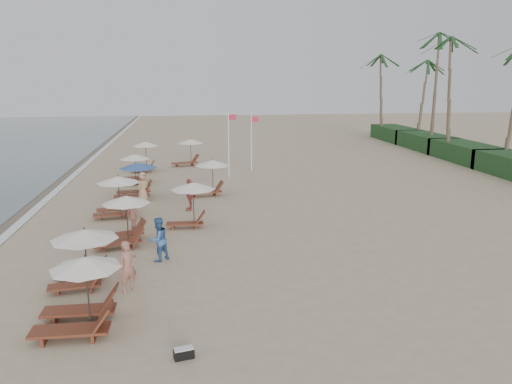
{
  "coord_description": "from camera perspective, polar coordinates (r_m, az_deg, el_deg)",
  "views": [
    {
      "loc": [
        -2.62,
        -18.34,
        7.28
      ],
      "look_at": [
        1.0,
        7.06,
        1.3
      ],
      "focal_mm": 34.52,
      "sensor_mm": 36.0,
      "label": 1
    }
  ],
  "objects": [
    {
      "name": "lounger_station_4",
      "position": [
        31.17,
        -13.89,
        1.24
      ],
      "size": [
        2.75,
        2.33,
        2.22
      ],
      "color": "brown",
      "rests_on": "ground"
    },
    {
      "name": "flag_pole_near",
      "position": [
        36.21,
        -3.14,
        5.83
      ],
      "size": [
        0.6,
        0.08,
        4.88
      ],
      "color": "silver",
      "rests_on": "ground"
    },
    {
      "name": "lounger_station_1",
      "position": [
        18.61,
        -19.65,
        -6.87
      ],
      "size": [
        2.54,
        2.36,
        2.09
      ],
      "color": "brown",
      "rests_on": "ground"
    },
    {
      "name": "ground",
      "position": [
        19.91,
        0.01,
        -8.33
      ],
      "size": [
        160.0,
        160.0,
        0.0
      ],
      "primitive_type": "plane",
      "color": "tan",
      "rests_on": "ground"
    },
    {
      "name": "beachgoer_near",
      "position": [
        17.76,
        -14.62,
        -8.34
      ],
      "size": [
        0.79,
        0.75,
        1.82
      ],
      "primitive_type": "imported",
      "rotation": [
        0.0,
        0.0,
        0.65
      ],
      "color": "#9F6856",
      "rests_on": "ground"
    },
    {
      "name": "beachgoer_mid_b",
      "position": [
        24.8,
        -13.95,
        -2.46
      ],
      "size": [
        1.14,
        1.11,
        1.57
      ],
      "primitive_type": "imported",
      "rotation": [
        0.0,
        0.0,
        2.41
      ],
      "color": "#8B5347",
      "rests_on": "ground"
    },
    {
      "name": "beachgoer_mid_a",
      "position": [
        20.33,
        -11.26,
        -5.4
      ],
      "size": [
        1.12,
        1.11,
        1.82
      ],
      "primitive_type": "imported",
      "rotation": [
        0.0,
        0.0,
        3.89
      ],
      "color": "#325F98",
      "rests_on": "ground"
    },
    {
      "name": "inland_station_1",
      "position": [
        31.03,
        -5.46,
        1.99
      ],
      "size": [
        2.79,
        2.24,
        2.22
      ],
      "color": "brown",
      "rests_on": "ground"
    },
    {
      "name": "duffel_bag",
      "position": [
        13.87,
        -8.36,
        -17.98
      ],
      "size": [
        0.57,
        0.37,
        0.3
      ],
      "color": "black",
      "rests_on": "ground"
    },
    {
      "name": "lounger_station_2",
      "position": [
        22.65,
        -15.36,
        -3.4
      ],
      "size": [
        2.63,
        2.55,
        2.22
      ],
      "color": "brown",
      "rests_on": "ground"
    },
    {
      "name": "inland_station_2",
      "position": [
        41.95,
        -7.92,
        4.79
      ],
      "size": [
        2.86,
        2.24,
        2.22
      ],
      "color": "brown",
      "rests_on": "ground"
    },
    {
      "name": "lounger_station_0",
      "position": [
        15.65,
        -20.01,
        -11.53
      ],
      "size": [
        2.66,
        2.07,
        2.24
      ],
      "color": "brown",
      "rests_on": "ground"
    },
    {
      "name": "wet_sand_band",
      "position": [
        30.89,
        -26.51,
        -1.92
      ],
      "size": [
        3.2,
        140.0,
        0.01
      ],
      "primitive_type": "cube",
      "color": "#6B5E4C",
      "rests_on": "ground"
    },
    {
      "name": "beachgoer_far_a",
      "position": [
        27.74,
        -7.7,
        -0.31
      ],
      "size": [
        0.55,
        1.09,
        1.79
      ],
      "primitive_type": "imported",
      "rotation": [
        0.0,
        0.0,
        4.6
      ],
      "color": "#AB4C44",
      "rests_on": "ground"
    },
    {
      "name": "lounger_station_6",
      "position": [
        40.0,
        -12.9,
        4.06
      ],
      "size": [
        2.32,
        2.05,
        2.37
      ],
      "color": "brown",
      "rests_on": "ground"
    },
    {
      "name": "inland_station_0",
      "position": [
        24.54,
        -7.65,
        -0.74
      ],
      "size": [
        2.57,
        2.24,
        2.22
      ],
      "color": "brown",
      "rests_on": "ground"
    },
    {
      "name": "lounger_station_5",
      "position": [
        35.71,
        -14.22,
        2.55
      ],
      "size": [
        2.6,
        2.13,
        2.07
      ],
      "color": "brown",
      "rests_on": "ground"
    },
    {
      "name": "flag_pole_far",
      "position": [
        39.05,
        -0.49,
        6.08
      ],
      "size": [
        0.59,
        0.08,
        4.49
      ],
      "color": "silver",
      "rests_on": "ground"
    },
    {
      "name": "foam_line",
      "position": [
        30.49,
        -24.2,
        -1.85
      ],
      "size": [
        0.5,
        140.0,
        0.02
      ],
      "primitive_type": "cube",
      "color": "white",
      "rests_on": "ground"
    },
    {
      "name": "beachgoer_far_b",
      "position": [
        30.23,
        -12.97,
        0.6
      ],
      "size": [
        0.99,
        1.05,
        1.81
      ],
      "primitive_type": "imported",
      "rotation": [
        0.0,
        0.0,
        0.92
      ],
      "color": "tan",
      "rests_on": "ground"
    },
    {
      "name": "lounger_station_3",
      "position": [
        27.31,
        -16.01,
        -0.4
      ],
      "size": [
        2.57,
        2.28,
        2.18
      ],
      "color": "brown",
      "rests_on": "ground"
    }
  ]
}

